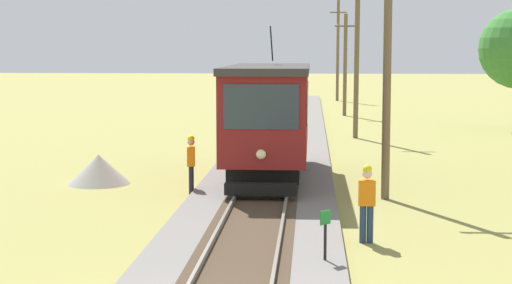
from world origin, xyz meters
TOP-DOWN VIEW (x-y plane):
  - red_tram at (0.00, 14.64)m, footprint 2.60×8.54m
  - utility_pole_near_tram at (3.55, 11.99)m, footprint 1.40×0.48m
  - utility_pole_mid at (3.55, 27.59)m, footprint 1.40×0.62m
  - utility_pole_far at (3.55, 40.78)m, footprint 1.40×0.54m
  - utility_pole_distant at (3.55, 55.79)m, footprint 1.40×0.67m
  - trackside_signal_marker at (1.68, 4.35)m, footprint 0.21×0.21m
  - gravel_pile at (-5.48, 13.83)m, footprint 2.05×2.05m
  - track_worker at (2.65, 6.54)m, footprint 0.39×0.25m
  - second_worker at (-2.21, 12.27)m, footprint 0.29×0.41m

SIDE VIEW (x-z plane):
  - gravel_pile at x=-5.48m, z-range 0.00..0.96m
  - trackside_signal_marker at x=1.68m, z-range 0.08..1.26m
  - track_worker at x=2.65m, z-range 0.09..1.88m
  - second_worker at x=-2.21m, z-range 0.09..1.88m
  - red_tram at x=0.00m, z-range -0.20..4.59m
  - utility_pole_far at x=3.55m, z-range 0.10..6.71m
  - utility_pole_near_tram at x=3.55m, z-range 0.10..7.34m
  - utility_pole_mid at x=3.55m, z-range 0.10..8.37m
  - utility_pole_distant at x=3.55m, z-range 0.10..8.49m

